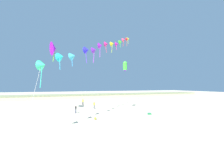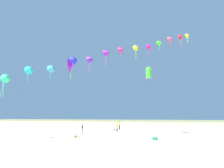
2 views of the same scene
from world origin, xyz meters
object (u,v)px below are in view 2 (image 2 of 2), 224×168
Objects in this scene: person_near_right at (117,127)px; large_kite_mid_trail at (149,73)px; beach_ball at (75,136)px; beach_cooler at (155,138)px; large_kite_low_lead at (71,65)px; person_near_left at (82,128)px; person_mid_center at (120,125)px.

large_kite_mid_trail reaches higher than person_near_right.
beach_cooler is at bearing 2.51° from beach_ball.
large_kite_low_lead is 6.84× the size of beach_cooler.
person_mid_center reaches higher than person_near_left.
person_near_right reaches higher than beach_ball.
large_kite_low_lead is at bearing 144.79° from person_near_left.
beach_ball is at bearing -177.49° from beach_cooler.
large_kite_low_lead is at bearing 123.36° from beach_ball.
person_mid_center reaches higher than beach_cooler.
beach_ball is at bearing -93.71° from person_mid_center.
large_kite_mid_trail reaches higher than person_near_left.
beach_ball is (-8.72, -7.66, -9.35)m from large_kite_mid_trail.
large_kite_low_lead reaches higher than beach_cooler.
large_kite_mid_trail is at bearing 100.56° from beach_cooler.
large_kite_mid_trail is (14.76, -1.51, -2.94)m from large_kite_low_lead.
large_kite_mid_trail reaches higher than person_mid_center.
person_mid_center is 19.33m from beach_cooler.
person_mid_center is at bearing 127.42° from large_kite_mid_trail.
beach_cooler reaches higher than beach_ball.
person_near_left is at bearing 108.28° from beach_ball.
large_kite_low_lead is 15.13m from large_kite_mid_trail.
person_mid_center is 0.43× the size of large_kite_low_lead.
person_near_left is 13.58m from beach_cooler.
beach_cooler is (7.55, -10.43, -0.68)m from person_near_right.
person_near_right is 11.18m from beach_ball.
large_kite_mid_trail is (6.20, -3.20, 8.64)m from person_near_right.
beach_ball is (2.12, -6.40, -0.68)m from person_near_left.
person_mid_center is 17.63m from beach_ball.
person_mid_center is at bearing 86.29° from beach_ball.
person_near_left is 6.78m from beach_ball.
person_near_right is at bearing 11.19° from large_kite_low_lead.
large_kite_low_lead is at bearing -168.81° from person_near_right.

